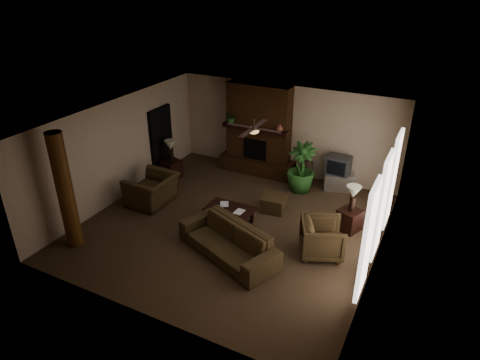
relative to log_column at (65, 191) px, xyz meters
The scene contains 23 objects.
room_shell 3.80m from the log_column, 39.13° to the left, with size 7.00×7.00×7.00m.
fireplace 6.02m from the log_column, 69.07° to the left, with size 2.40×0.70×2.80m.
windows 6.91m from the log_column, 22.11° to the left, with size 0.08×3.65×2.35m.
log_column is the anchor object (origin of this frame).
doorway 4.24m from the log_column, 96.65° to the left, with size 0.10×1.00×2.10m, color black.
ceiling_fan 4.45m from the log_column, 38.87° to the left, with size 1.35×1.35×0.37m.
sofa 3.76m from the log_column, 20.26° to the left, with size 2.50×0.73×0.98m, color #43321C.
armchair_left 2.59m from the log_column, 79.49° to the left, with size 1.26×0.82×1.10m, color #43321C.
armchair_right 5.83m from the log_column, 22.87° to the left, with size 0.91×0.86×0.94m, color #43321C.
coffee_table 3.89m from the log_column, 41.09° to the left, with size 1.20×0.70×0.43m.
ottoman 5.19m from the log_column, 44.88° to the left, with size 0.60×0.60×0.40m, color #43321C.
tv_stand 7.43m from the log_column, 49.14° to the left, with size 0.85×0.50×0.50m, color silver.
tv 7.32m from the log_column, 49.43° to the left, with size 0.68×0.57×0.52m.
floor_vase 6.78m from the log_column, 55.18° to the left, with size 0.34×0.34×0.77m.
floor_plant 6.34m from the log_column, 52.35° to the left, with size 0.82×1.46×0.82m, color #2C5E25.
side_table_left 4.15m from the log_column, 90.35° to the left, with size 0.50×0.50×0.55m, color black.
lamp_left 4.06m from the log_column, 90.57° to the left, with size 0.40×0.40×0.65m.
side_table_right 6.72m from the log_column, 32.13° to the left, with size 0.50×0.50×0.55m, color black.
lamp_right 6.67m from the log_column, 32.33° to the left, with size 0.37×0.37×0.65m.
mantel_plant 5.54m from the log_column, 75.85° to the left, with size 0.38×0.42×0.33m, color #2C5E25.
mantel_vase 6.14m from the log_column, 61.26° to the left, with size 0.22×0.23×0.22m, color brown.
book_a 3.65m from the log_column, 44.62° to the left, with size 0.22×0.03×0.29m, color #999999.
book_b 3.95m from the log_column, 38.30° to the left, with size 0.21×0.02×0.29m, color #999999.
Camera 1 is at (4.29, -8.06, 5.87)m, focal length 31.77 mm.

